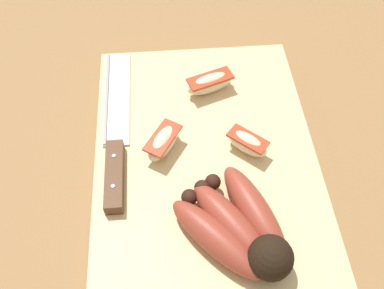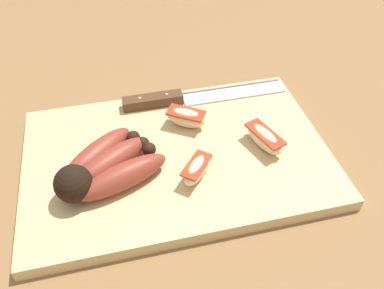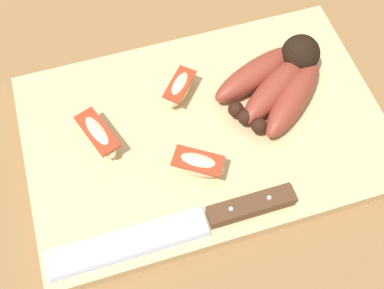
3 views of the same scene
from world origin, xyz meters
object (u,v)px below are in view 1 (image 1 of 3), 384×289
at_px(chefs_knife, 115,145).
at_px(apple_wedge_far, 247,143).
at_px(apple_wedge_near, 213,83).
at_px(apple_wedge_middle, 163,142).
at_px(banana_bunch, 240,229).

relative_size(chefs_knife, apple_wedge_far, 4.84).
bearing_deg(chefs_knife, apple_wedge_near, 123.97).
bearing_deg(apple_wedge_middle, banana_bunch, 31.70).
bearing_deg(banana_bunch, apple_wedge_near, -178.77).
distance_m(banana_bunch, chefs_knife, 0.20).
bearing_deg(apple_wedge_middle, apple_wedge_far, 84.76).
relative_size(apple_wedge_near, apple_wedge_middle, 1.14).
bearing_deg(chefs_knife, apple_wedge_middle, 82.99).
bearing_deg(chefs_knife, apple_wedge_far, 84.11).
xyz_separation_m(chefs_knife, apple_wedge_near, (-0.09, 0.14, 0.01)).
bearing_deg(apple_wedge_far, apple_wedge_near, -163.73).
distance_m(banana_bunch, apple_wedge_middle, 0.15).
distance_m(banana_bunch, apple_wedge_near, 0.23).
height_order(banana_bunch, chefs_knife, banana_bunch).
xyz_separation_m(apple_wedge_middle, apple_wedge_far, (0.01, 0.11, -0.00)).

